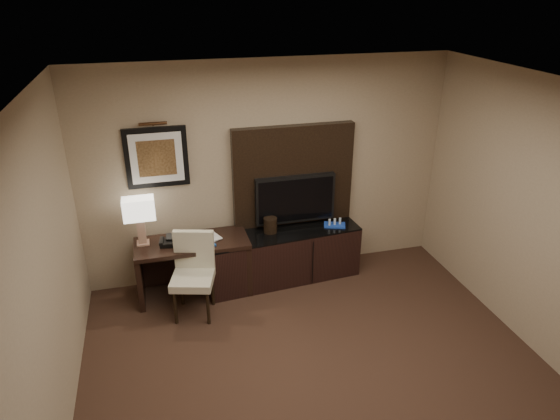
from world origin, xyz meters
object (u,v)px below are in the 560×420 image
object	(u,v)px
credenza	(282,255)
minibar_tray	(335,222)
desk_phone	(169,241)
ice_bucket	(270,225)
table_lamp	(140,222)
desk_chair	(193,279)
tv	(295,199)
desk	(194,267)

from	to	relation	value
credenza	minibar_tray	xyz separation A→B (m)	(0.68, -0.02, 0.38)
desk_phone	ice_bucket	distance (m)	1.22
table_lamp	ice_bucket	world-z (taller)	table_lamp
desk_chair	table_lamp	size ratio (longest dim) A/B	1.72
desk_phone	ice_bucket	world-z (taller)	ice_bucket
credenza	tv	xyz separation A→B (m)	(0.21, 0.14, 0.69)
table_lamp	desk_phone	bearing A→B (deg)	-18.07
desk	ice_bucket	bearing A→B (deg)	4.05
desk	table_lamp	size ratio (longest dim) A/B	2.41
table_lamp	minibar_tray	bearing A→B (deg)	-1.36
credenza	table_lamp	distance (m)	1.77
desk	table_lamp	xyz separation A→B (m)	(-0.55, 0.09, 0.62)
credenza	desk_chair	size ratio (longest dim) A/B	2.06
desk	credenza	xyz separation A→B (m)	(1.10, 0.05, -0.02)
credenza	minibar_tray	size ratio (longest dim) A/B	7.36
desk_phone	ice_bucket	xyz separation A→B (m)	(1.22, 0.08, 0.00)
tv	desk_chair	size ratio (longest dim) A/B	1.06
minibar_tray	table_lamp	bearing A→B (deg)	178.64
credenza	desk	bearing A→B (deg)	177.81
table_lamp	tv	bearing A→B (deg)	3.19
ice_bucket	minibar_tray	world-z (taller)	ice_bucket
tv	ice_bucket	xyz separation A→B (m)	(-0.35, -0.11, -0.26)
tv	desk_phone	world-z (taller)	tv
desk_phone	desk_chair	bearing A→B (deg)	-56.45
table_lamp	desk_phone	world-z (taller)	table_lamp
desk	tv	world-z (taller)	tv
desk_phone	ice_bucket	bearing A→B (deg)	11.48
desk_phone	table_lamp	bearing A→B (deg)	169.44
credenza	desk_phone	xyz separation A→B (m)	(-1.36, -0.06, 0.42)
tv	minibar_tray	world-z (taller)	tv
table_lamp	minibar_tray	world-z (taller)	table_lamp
desk	tv	size ratio (longest dim) A/B	1.32
tv	table_lamp	distance (m)	1.86
desk_chair	desk_phone	distance (m)	0.55
desk	desk_phone	bearing A→B (deg)	-178.34
tv	table_lamp	bearing A→B (deg)	-176.81
desk	desk_phone	world-z (taller)	desk_phone
tv	desk_chair	distance (m)	1.59
tv	minibar_tray	xyz separation A→B (m)	(0.47, -0.16, -0.31)
desk_chair	minibar_tray	distance (m)	1.90
table_lamp	ice_bucket	xyz separation A→B (m)	(1.51, -0.01, -0.22)
table_lamp	ice_bucket	size ratio (longest dim) A/B	2.93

